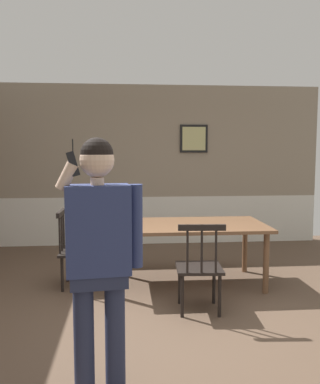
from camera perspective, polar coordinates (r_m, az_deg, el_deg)
The scene contains 6 objects.
ground_plane at distance 4.30m, azimuth 1.82°, elevation -17.30°, with size 7.64×7.64×0.00m, color brown.
room_back_partition at distance 7.42m, azimuth -1.40°, elevation 3.29°, with size 6.10×0.17×2.82m.
dining_table at distance 5.22m, azimuth 3.69°, elevation -5.20°, with size 1.97×1.08×0.76m.
chair_near_window at distance 5.25m, azimuth -11.41°, elevation -7.80°, with size 0.48×0.48×0.95m.
chair_by_doorway at distance 4.39m, azimuth 5.44°, elevation -10.25°, with size 0.50×0.50×0.95m.
person_figure at distance 2.85m, azimuth -8.34°, elevation -7.45°, with size 0.58×0.28×1.77m.
Camera 1 is at (-0.49, -3.92, 1.68)m, focal length 38.80 mm.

